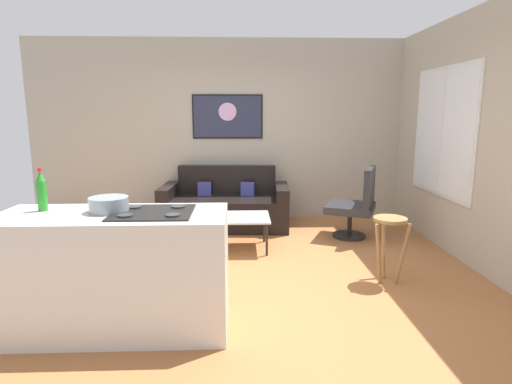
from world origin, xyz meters
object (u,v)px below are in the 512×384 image
Objects in this scene: coffee_table at (231,219)px; mixing_bowl at (109,205)px; wall_painting at (228,117)px; armchair at (357,204)px; soda_bottle at (42,192)px; couch at (225,207)px; bar_stool at (389,232)px.

coffee_table is 3.20× the size of mixing_bowl.
armchair is at bearing -34.14° from wall_painting.
armchair is 2.89× the size of soda_bottle.
coffee_table is 0.98× the size of armchair.
wall_painting is at bearing 92.65° from coffee_table.
couch is 6.41× the size of mixing_bowl.
couch is 2.87× the size of bar_stool.
wall_painting is at bearing 121.71° from bar_stool.
coffee_table is 0.87× the size of wall_painting.
bar_stool is at bearing -58.29° from wall_painting.
wall_painting is (0.82, 3.47, 0.63)m from mixing_bowl.
couch is 1.08m from coffee_table.
bar_stool is (1.59, -1.09, 0.13)m from coffee_table.
couch is 1.74× the size of wall_painting.
soda_bottle reaches higher than armchair.
bar_stool is at bearing -93.45° from armchair.
mixing_bowl is 0.27× the size of wall_painting.
soda_bottle reaches higher than couch.
armchair reaches higher than couch.
wall_painting is (-0.07, 1.60, 1.23)m from coffee_table.
mixing_bowl is 3.62m from wall_painting.
wall_painting reaches higher than soda_bottle.
coffee_table is 2.02m from wall_painting.
bar_stool is at bearing -51.86° from couch.
couch reaches higher than bar_stool.
armchair is at bearing 35.72° from soda_bottle.
wall_painting reaches higher than bar_stool.
armchair is at bearing -20.20° from couch.
couch is at bearing 159.80° from armchair.
bar_stool is 1.98× the size of soda_bottle.
coffee_table is 1.93m from bar_stool.
armchair is 3.26× the size of mixing_bowl.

